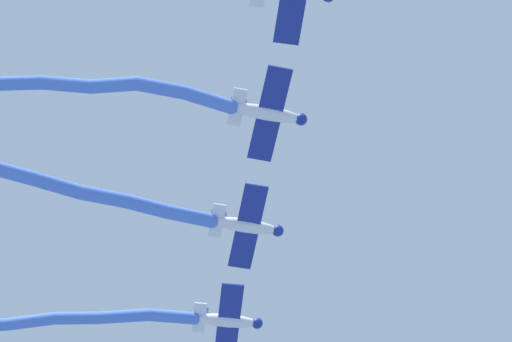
{
  "coord_description": "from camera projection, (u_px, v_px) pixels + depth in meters",
  "views": [
    {
      "loc": [
        -20.65,
        -28.99,
        5.51
      ],
      "look_at": [
        3.14,
        -5.58,
        61.28
      ],
      "focal_mm": 76.14,
      "sensor_mm": 36.0,
      "label": 1
    }
  ],
  "objects": [
    {
      "name": "airplane_left_wing",
      "position": [
        269.0,
        113.0,
        63.16
      ],
      "size": [
        4.94,
        5.94,
        1.56
      ],
      "rotation": [
        0.0,
        0.0,
        5.69
      ],
      "color": "silver"
    },
    {
      "name": "smoke_trail_left_wing",
      "position": [
        69.0,
        89.0,
        63.3
      ],
      "size": [
        14.03,
        14.48,
        2.83
      ],
      "color": "#4C75DB"
    },
    {
      "name": "airplane_right_wing",
      "position": [
        247.0,
        226.0,
        66.85
      ],
      "size": [
        4.97,
        5.9,
        1.56
      ],
      "rotation": [
        0.0,
        0.0,
        5.67
      ],
      "color": "silver"
    },
    {
      "name": "airplane_slot",
      "position": [
        228.0,
        321.0,
        71.05
      ],
      "size": [
        5.09,
        5.7,
        1.56
      ],
      "rotation": [
        0.0,
        0.0,
        5.6
      ],
      "color": "silver"
    }
  ]
}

